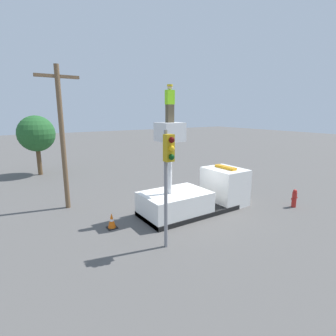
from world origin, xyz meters
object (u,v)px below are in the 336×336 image
Objects in this scene: traffic_light_pole at (168,167)px; traffic_cone_rear at (112,221)px; worker at (170,104)px; utility_pole at (62,134)px; bucket_truck at (197,194)px; tree_left_bg at (36,134)px; fire_hydrant at (294,198)px.

traffic_light_pole is 6.40× the size of traffic_cone_rear.
worker is 6.13m from utility_pole.
worker is at bearing 55.21° from traffic_light_pole.
utility_pole is (-1.09, 3.92, 3.82)m from traffic_cone_rear.
traffic_cone_rear is (-4.76, 0.41, -0.58)m from bucket_truck.
utility_pole reaches higher than worker.
worker is 14.67m from tree_left_bg.
worker is 0.35× the size of tree_left_bg.
fire_hydrant reaches higher than traffic_cone_rear.
traffic_cone_rear is at bearing 172.06° from worker.
tree_left_bg is at bearing 123.59° from fire_hydrant.
traffic_light_pole reaches higher than traffic_cone_rear.
worker reaches higher than tree_left_bg.
traffic_light_pole is 4.49× the size of fire_hydrant.
tree_left_bg is at bearing 113.38° from bucket_truck.
traffic_light_pole is 7.32m from utility_pole.
traffic_cone_rear is at bearing -74.46° from utility_pole.
traffic_light_pole is (-1.78, -2.57, -2.38)m from worker.
traffic_cone_rear is 13.88m from tree_left_bg.
fire_hydrant is at bearing -27.98° from bucket_truck.
traffic_cone_rear is (-1.19, 2.98, -2.98)m from traffic_light_pole.
fire_hydrant is 10.20m from traffic_cone_rear.
bucket_truck reaches higher than traffic_cone_rear.
traffic_light_pole is (-3.58, -2.57, 2.40)m from bucket_truck.
utility_pole is (-5.85, 4.33, 3.24)m from bucket_truck.
tree_left_bg is at bearing 90.89° from utility_pole.
utility_pole is (0.15, -9.54, 0.67)m from tree_left_bg.
tree_left_bg reaches higher than traffic_cone_rear.
tree_left_bg is 0.65× the size of utility_pole.
utility_pole reaches higher than tree_left_bg.
traffic_light_pole is 9.00m from fire_hydrant.
tree_left_bg reaches higher than traffic_light_pole.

